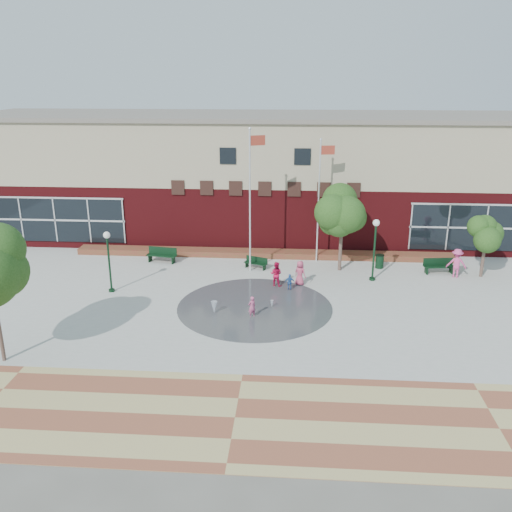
# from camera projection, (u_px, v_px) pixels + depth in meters

# --- Properties ---
(ground) EXTENTS (120.00, 120.00, 0.00)m
(ground) POSITION_uv_depth(u_px,v_px,m) (250.00, 332.00, 26.56)
(ground) COLOR #666056
(ground) RESTS_ON ground
(plaza_concrete) EXTENTS (46.00, 18.00, 0.01)m
(plaza_concrete) POSITION_uv_depth(u_px,v_px,m) (256.00, 300.00, 30.34)
(plaza_concrete) COLOR #A8A8A0
(plaza_concrete) RESTS_ON ground
(paver_band) EXTENTS (46.00, 6.00, 0.01)m
(paver_band) POSITION_uv_depth(u_px,v_px,m) (235.00, 418.00, 19.95)
(paver_band) COLOR brown
(paver_band) RESTS_ON ground
(splash_pad) EXTENTS (8.40, 8.40, 0.01)m
(splash_pad) POSITION_uv_depth(u_px,v_px,m) (255.00, 307.00, 29.40)
(splash_pad) COLOR #383A3D
(splash_pad) RESTS_ON ground
(library_building) EXTENTS (44.40, 10.40, 9.20)m
(library_building) POSITION_uv_depth(u_px,v_px,m) (268.00, 175.00, 41.60)
(library_building) COLOR #580E12
(library_building) RESTS_ON ground
(flower_bed) EXTENTS (26.00, 1.20, 0.40)m
(flower_bed) POSITION_uv_depth(u_px,v_px,m) (264.00, 257.00, 37.53)
(flower_bed) COLOR maroon
(flower_bed) RESTS_ON ground
(flagpole_left) EXTENTS (0.99, 0.47, 9.05)m
(flagpole_left) POSITION_uv_depth(u_px,v_px,m) (251.00, 194.00, 33.20)
(flagpole_left) COLOR white
(flagpole_left) RESTS_ON ground
(flagpole_right) EXTENTS (1.00, 0.25, 8.20)m
(flagpole_right) POSITION_uv_depth(u_px,v_px,m) (320.00, 195.00, 35.13)
(flagpole_right) COLOR white
(flagpole_right) RESTS_ON ground
(lamp_left) EXTENTS (0.38, 0.38, 3.63)m
(lamp_left) POSITION_uv_depth(u_px,v_px,m) (109.00, 255.00, 30.77)
(lamp_left) COLOR black
(lamp_left) RESTS_ON ground
(lamp_right) EXTENTS (0.41, 0.41, 3.86)m
(lamp_right) POSITION_uv_depth(u_px,v_px,m) (375.00, 243.00, 32.46)
(lamp_right) COLOR black
(lamp_right) RESTS_ON ground
(bench_left) EXTENTS (2.07, 0.89, 1.01)m
(bench_left) POSITION_uv_depth(u_px,v_px,m) (162.00, 258.00, 36.27)
(bench_left) COLOR black
(bench_left) RESTS_ON ground
(bench_mid) EXTENTS (1.57, 0.99, 0.77)m
(bench_mid) POSITION_uv_depth(u_px,v_px,m) (256.00, 265.00, 35.12)
(bench_mid) COLOR black
(bench_mid) RESTS_ON ground
(bench_right) EXTENTS (1.98, 0.78, 0.97)m
(bench_right) POSITION_uv_depth(u_px,v_px,m) (439.00, 269.00, 34.25)
(bench_right) COLOR black
(bench_right) RESTS_ON ground
(trash_can) EXTENTS (0.56, 0.56, 0.91)m
(trash_can) POSITION_uv_depth(u_px,v_px,m) (380.00, 261.00, 35.14)
(trash_can) COLOR black
(trash_can) RESTS_ON ground
(tree_mid) EXTENTS (3.13, 3.13, 5.28)m
(tree_mid) POSITION_uv_depth(u_px,v_px,m) (342.00, 212.00, 33.70)
(tree_mid) COLOR #4A362D
(tree_mid) RESTS_ON ground
(tree_small_right) EXTENTS (2.19, 2.19, 3.75)m
(tree_small_right) POSITION_uv_depth(u_px,v_px,m) (486.00, 235.00, 32.94)
(tree_small_right) COLOR #4A362D
(tree_small_right) RESTS_ON ground
(water_jet_a) EXTENTS (0.34, 0.34, 0.67)m
(water_jet_a) POSITION_uv_depth(u_px,v_px,m) (214.00, 314.00, 28.59)
(water_jet_a) COLOR white
(water_jet_a) RESTS_ON ground
(water_jet_b) EXTENTS (0.18, 0.18, 0.40)m
(water_jet_b) POSITION_uv_depth(u_px,v_px,m) (272.00, 308.00, 29.33)
(water_jet_b) COLOR white
(water_jet_b) RESTS_ON ground
(child_splash) EXTENTS (0.51, 0.48, 1.17)m
(child_splash) POSITION_uv_depth(u_px,v_px,m) (252.00, 307.00, 27.99)
(child_splash) COLOR #C04D79
(child_splash) RESTS_ON ground
(adult_red) EXTENTS (0.87, 0.76, 1.52)m
(adult_red) POSITION_uv_depth(u_px,v_px,m) (276.00, 274.00, 32.08)
(adult_red) COLOR #C61241
(adult_red) RESTS_ON ground
(adult_pink) EXTENTS (0.88, 0.82, 1.51)m
(adult_pink) POSITION_uv_depth(u_px,v_px,m) (300.00, 273.00, 32.26)
(adult_pink) COLOR #C14465
(adult_pink) RESTS_ON ground
(child_blue) EXTENTS (0.59, 0.26, 0.99)m
(child_blue) POSITION_uv_depth(u_px,v_px,m) (290.00, 282.00, 31.56)
(child_blue) COLOR #3162AC
(child_blue) RESTS_ON ground
(person_bench) EXTENTS (1.30, 0.91, 1.84)m
(person_bench) POSITION_uv_depth(u_px,v_px,m) (457.00, 263.00, 33.43)
(person_bench) COLOR #D44585
(person_bench) RESTS_ON ground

